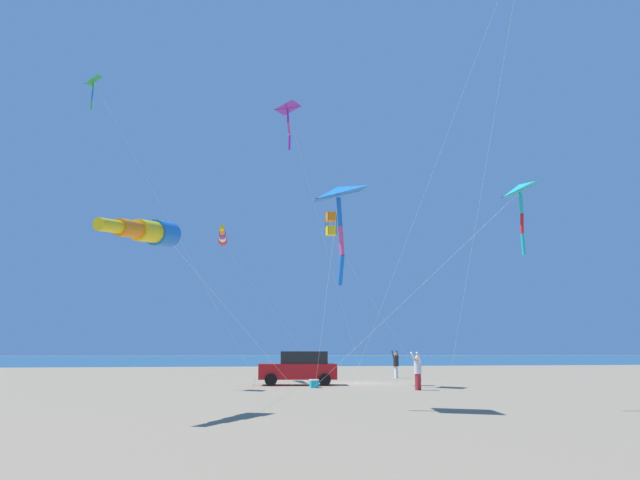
{
  "coord_description": "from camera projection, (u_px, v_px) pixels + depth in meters",
  "views": [
    {
      "loc": [
        37.3,
        -9.72,
        1.82
      ],
      "look_at": [
        9.75,
        -4.29,
        6.77
      ],
      "focal_mm": 35.72,
      "sensor_mm": 36.0,
      "label": 1
    }
  ],
  "objects": [
    {
      "name": "kite_delta_long_streamer_right",
      "position": [
        519.0,
        191.0,
        21.37
      ],
      "size": [
        14.02,
        5.29,
        7.56
      ],
      "color": "#1EB7C6",
      "rests_on": "ground_plane"
    },
    {
      "name": "ground_plane",
      "position": [
        359.0,
        383.0,
        37.58
      ],
      "size": [
        600.0,
        600.0,
        0.0
      ],
      "primitive_type": "plane",
      "color": "gray"
    },
    {
      "name": "kite_delta_small_distant",
      "position": [
        287.0,
        108.0,
        36.33
      ],
      "size": [
        9.17,
        7.21,
        15.91
      ],
      "color": "purple",
      "rests_on": "ground_plane"
    },
    {
      "name": "kite_box_purple_drifting",
      "position": [
        331.0,
        224.0,
        36.91
      ],
      "size": [
        6.03,
        7.71,
        9.82
      ],
      "color": "orange",
      "rests_on": "ground_plane"
    },
    {
      "name": "kite_windsock_yellow_midlevel",
      "position": [
        223.0,
        237.0,
        41.39
      ],
      "size": [
        8.07,
        7.98,
        9.5
      ],
      "color": "red",
      "rests_on": "ground_plane"
    },
    {
      "name": "person_child_grey_jacket",
      "position": [
        298.0,
        365.0,
        44.16
      ],
      "size": [
        0.48,
        0.56,
        1.64
      ],
      "color": "#232328",
      "rests_on": "ground_plane"
    },
    {
      "name": "kite_delta_red_high_left",
      "position": [
        338.0,
        195.0,
        21.26
      ],
      "size": [
        14.38,
        2.84,
        7.46
      ],
      "color": "blue",
      "rests_on": "ground_plane"
    },
    {
      "name": "person_adult_flyer",
      "position": [
        396.0,
        363.0,
        45.06
      ],
      "size": [
        0.58,
        0.45,
        1.93
      ],
      "color": "silver",
      "rests_on": "ground_plane"
    },
    {
      "name": "cooler_box",
      "position": [
        314.0,
        383.0,
        32.84
      ],
      "size": [
        0.62,
        0.42,
        0.42
      ],
      "color": "#1EB7C6",
      "rests_on": "ground_plane"
    },
    {
      "name": "kite_windsock_green_low_center",
      "position": [
        148.0,
        231.0,
        19.16
      ],
      "size": [
        14.29,
        7.73,
        5.94
      ],
      "color": "blue",
      "rests_on": "ground_plane"
    },
    {
      "name": "person_child_green_jacket",
      "position": [
        418.0,
        369.0,
        30.78
      ],
      "size": [
        0.63,
        0.65,
        1.82
      ],
      "color": "#B72833",
      "rests_on": "ground_plane"
    },
    {
      "name": "ocean_water_strip",
      "position": [
        225.0,
        358.0,
        197.0
      ],
      "size": [
        240.0,
        600.0,
        0.01
      ],
      "primitive_type": "cube",
      "color": "#285B7A",
      "rests_on": "ground_plane"
    },
    {
      "name": "parked_car",
      "position": [
        299.0,
        368.0,
        35.49
      ],
      "size": [
        2.57,
        4.52,
        1.85
      ],
      "color": "red",
      "rests_on": "ground_plane"
    },
    {
      "name": "kite_delta_orange_high_right",
      "position": [
        94.0,
        82.0,
        33.97
      ],
      "size": [
        12.87,
        10.63,
        16.46
      ],
      "color": "green",
      "rests_on": "ground_plane"
    }
  ]
}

